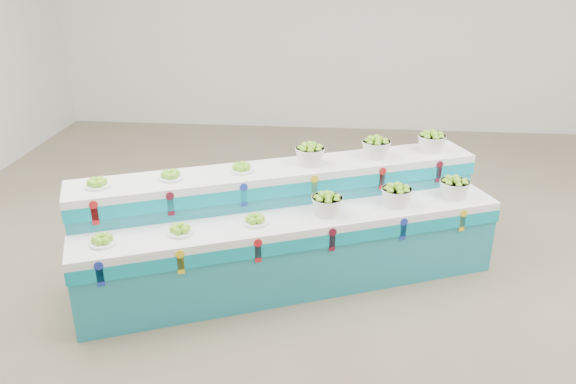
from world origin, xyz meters
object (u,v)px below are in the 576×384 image
Objects in this scene: display_stand at (288,228)px; basket_lower_left at (327,204)px; plate_upper_mid at (170,174)px; basket_upper_right at (432,141)px.

display_stand reaches higher than basket_lower_left.
plate_upper_mid reaches higher than basket_lower_left.
basket_upper_right is (2.35, 0.96, 0.06)m from plate_upper_mid.
display_stand is at bearing 162.63° from basket_lower_left.
basket_upper_right is at bearing 22.28° from plate_upper_mid.
display_stand is 0.48m from basket_lower_left.
plate_upper_mid is (-1.01, -0.16, 0.55)m from display_stand.
display_stand is 13.90× the size of basket_upper_right.
plate_upper_mid is (-1.36, -0.05, 0.24)m from basket_lower_left.
basket_upper_right reaches higher than basket_lower_left.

